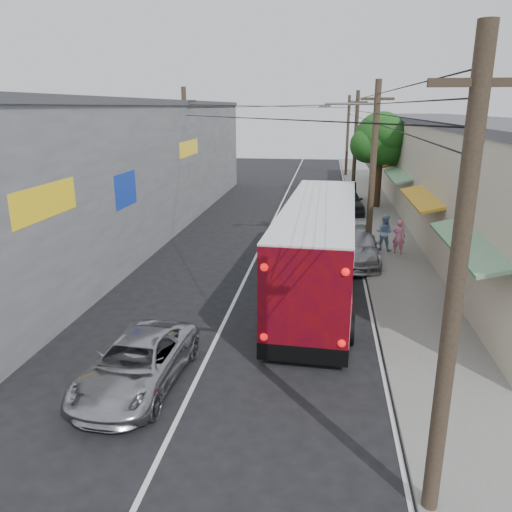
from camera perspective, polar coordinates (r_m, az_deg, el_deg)
The scene contains 13 objects.
ground at distance 12.18m, azimuth -8.98°, elevation -17.95°, with size 120.00×120.00×0.00m, color black.
sidewalk at distance 30.50m, azimuth 14.04°, elevation 3.27°, with size 3.00×80.00×0.12m, color slate.
building_right at distance 32.71m, azimuth 22.01°, elevation 8.95°, with size 7.09×40.00×6.25m.
building_left at distance 30.07m, azimuth -15.16°, elevation 9.96°, with size 7.20×36.00×7.25m.
utility_poles at distance 29.99m, azimuth 7.99°, elevation 11.27°, with size 11.80×45.28×8.00m.
street_tree at distance 35.82m, azimuth 14.22°, elevation 12.67°, with size 4.40×4.00×6.60m.
coach_bus at distance 18.99m, azimuth 7.19°, elevation 1.04°, with size 3.25×12.18×3.48m.
jeepney at distance 13.28m, azimuth -13.44°, elevation -11.88°, with size 2.10×4.55×1.27m, color #ADACB3.
parked_suv at distance 23.40m, azimuth 11.19°, elevation 1.22°, with size 2.15×5.28×1.53m, color #98989F.
parked_car_mid at distance 34.22m, azimuth 10.28°, elevation 6.23°, with size 1.94×4.82×1.64m, color #27272C.
parked_car_far at distance 37.67m, azimuth 10.09°, elevation 7.10°, with size 1.63×4.68×1.54m, color black.
pedestrian_near at distance 24.71m, azimuth 16.01°, elevation 2.13°, with size 0.60×0.39×1.65m, color pink.
pedestrian_far at distance 25.11m, azimuth 14.44°, elevation 2.64°, with size 0.87×0.67×1.78m, color #9AB9E0.
Camera 1 is at (3.15, -9.54, 6.88)m, focal length 35.00 mm.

